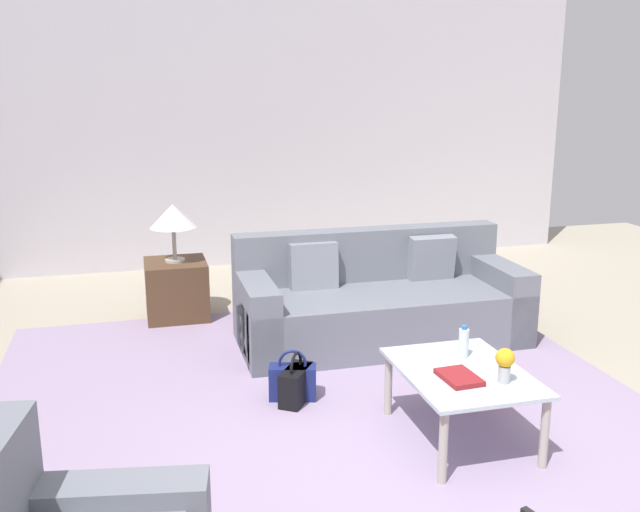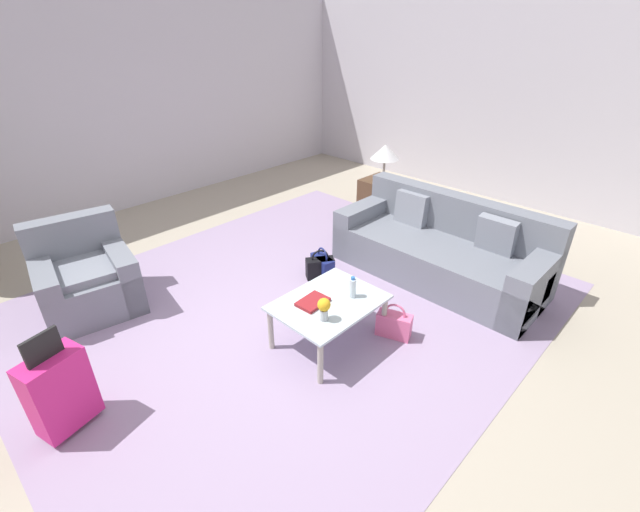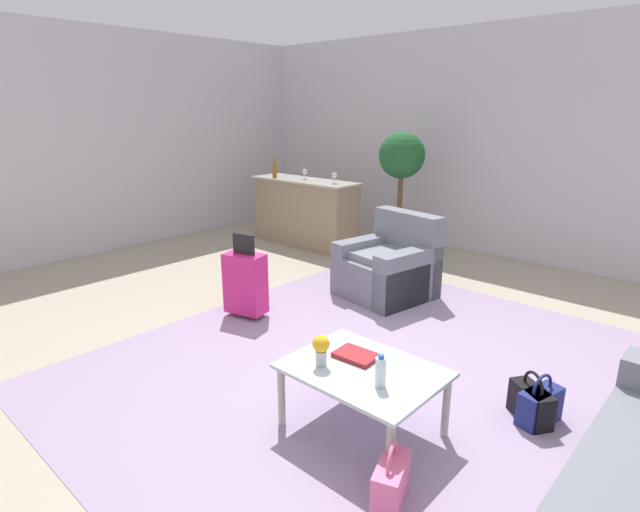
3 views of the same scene
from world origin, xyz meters
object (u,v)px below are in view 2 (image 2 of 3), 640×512
object	(u,v)px
handbag_black	(320,267)
coffee_table_book	(313,302)
table_lamp	(385,153)
suitcase_magenta	(60,391)
coffee_table	(329,307)
water_bottle	(353,288)
flower_vase	(324,307)
handbag_navy	(323,265)
couch	(442,250)
side_table	(382,196)
armchair	(87,280)
handbag_pink	(394,324)

from	to	relation	value
handbag_black	coffee_table_book	bearing A→B (deg)	-139.10
table_lamp	suitcase_magenta	world-z (taller)	table_lamp
coffee_table	water_bottle	world-z (taller)	water_bottle
flower_vase	handbag_navy	bearing A→B (deg)	44.19
flower_vase	handbag_navy	distance (m)	1.51
table_lamp	suitcase_magenta	xyz separation A→B (m)	(-4.80, -0.80, -0.58)
couch	water_bottle	world-z (taller)	couch
side_table	handbag_navy	size ratio (longest dim) A/B	1.54
water_bottle	table_lamp	xyz separation A→B (m)	(2.60, 1.60, 0.39)
water_bottle	suitcase_magenta	size ratio (longest dim) A/B	0.24
armchair	coffee_table_book	distance (m)	2.40
armchair	flower_vase	size ratio (longest dim) A/B	4.92
side_table	handbag_pink	distance (m)	2.98
water_bottle	side_table	bearing A→B (deg)	31.61
coffee_table	suitcase_magenta	distance (m)	2.12
flower_vase	handbag_navy	world-z (taller)	flower_vase
couch	table_lamp	size ratio (longest dim) A/B	4.45
handbag_black	handbag_navy	world-z (taller)	same
water_bottle	flower_vase	size ratio (longest dim) A/B	1.00
couch	coffee_table_book	bearing A→B (deg)	174.64
handbag_pink	coffee_table	bearing A→B (deg)	141.87
couch	armchair	bearing A→B (deg)	143.68
armchair	coffee_table	distance (m)	2.52
side_table	suitcase_magenta	distance (m)	4.87
couch	suitcase_magenta	bearing A→B (deg)	168.11
armchair	water_bottle	size ratio (longest dim) A/B	4.94
couch	table_lamp	bearing A→B (deg)	57.98
side_table	handbag_black	world-z (taller)	side_table
armchair	handbag_navy	bearing A→B (deg)	-31.98
couch	table_lamp	distance (m)	1.99
armchair	table_lamp	xyz separation A→B (m)	(4.09, -0.67, 0.63)
couch	side_table	world-z (taller)	couch
handbag_black	suitcase_magenta	bearing A→B (deg)	-177.01
coffee_table_book	armchair	bearing A→B (deg)	115.57
suitcase_magenta	handbag_pink	world-z (taller)	suitcase_magenta
side_table	handbag_pink	bearing A→B (deg)	-140.84
handbag_black	handbag_navy	bearing A→B (deg)	13.04
coffee_table_book	handbag_navy	xyz separation A→B (m)	(0.94, 0.78, -0.34)
water_bottle	flower_vase	bearing A→B (deg)	-173.21
water_bottle	coffee_table_book	distance (m)	0.38
couch	handbag_pink	world-z (taller)	couch
side_table	suitcase_magenta	xyz separation A→B (m)	(-4.80, -0.80, 0.09)
handbag_navy	side_table	bearing A→B (deg)	17.97
coffee_table_book	handbag_black	world-z (taller)	coffee_table_book
couch	table_lamp	world-z (taller)	table_lamp
coffee_table	table_lamp	xyz separation A→B (m)	(2.80, 1.50, 0.55)
couch	flower_vase	size ratio (longest dim) A/B	11.42
coffee_table	table_lamp	distance (m)	3.22
table_lamp	side_table	bearing A→B (deg)	0.00
handbag_black	table_lamp	bearing A→B (deg)	17.84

